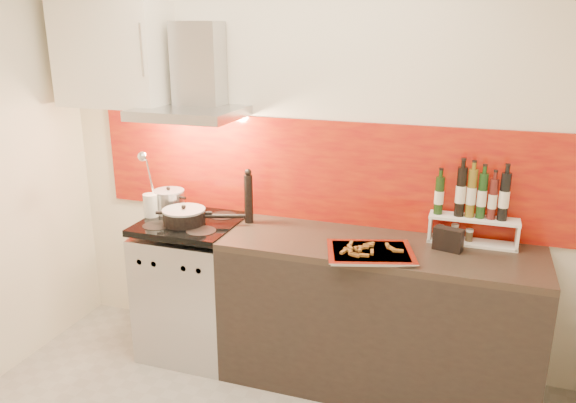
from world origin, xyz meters
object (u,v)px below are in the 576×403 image
at_px(range_stove, 194,288).
at_px(pepper_mill, 249,197).
at_px(baking_tray, 370,252).
at_px(counter, 376,316).
at_px(saute_pan, 185,216).
at_px(stock_pot, 169,201).

xyz_separation_m(range_stove, pepper_mill, (0.35, 0.12, 0.63)).
bearing_deg(baking_tray, counter, 80.64).
xyz_separation_m(counter, baking_tray, (-0.03, -0.17, 0.47)).
xyz_separation_m(counter, saute_pan, (-1.20, -0.06, 0.51)).
bearing_deg(saute_pan, pepper_mill, 26.48).
height_order(stock_pot, baking_tray, stock_pot).
bearing_deg(counter, pepper_mill, 172.36).
bearing_deg(saute_pan, baking_tray, -5.05).
height_order(pepper_mill, baking_tray, pepper_mill).
relative_size(range_stove, pepper_mill, 2.62).
bearing_deg(stock_pot, baking_tray, -11.03).
distance_m(stock_pot, pepper_mill, 0.57).
xyz_separation_m(stock_pot, pepper_mill, (0.56, 0.01, 0.08)).
bearing_deg(pepper_mill, range_stove, -161.25).
bearing_deg(baking_tray, saute_pan, 174.95).
relative_size(saute_pan, baking_tray, 0.92).
bearing_deg(counter, stock_pot, 175.78).
distance_m(range_stove, saute_pan, 0.52).
bearing_deg(stock_pot, range_stove, -27.35).
relative_size(range_stove, saute_pan, 1.83).
distance_m(pepper_mill, baking_tray, 0.88).
bearing_deg(pepper_mill, stock_pot, -179.00).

